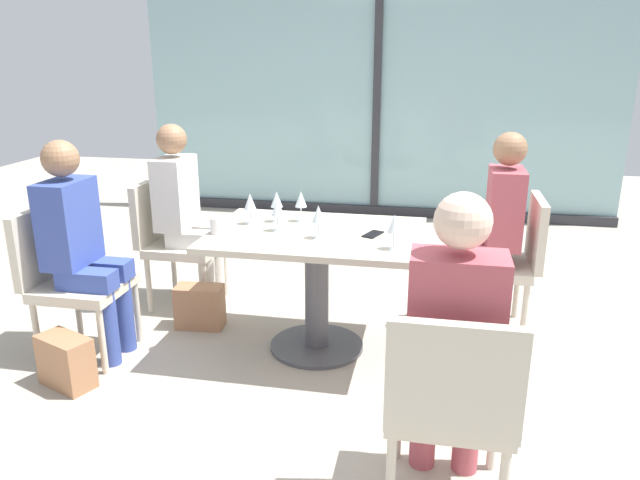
# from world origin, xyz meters

# --- Properties ---
(ground_plane) EXTENTS (12.00, 12.00, 0.00)m
(ground_plane) POSITION_xyz_m (0.00, 0.00, 0.00)
(ground_plane) COLOR #A89E8E
(window_wall_backdrop) EXTENTS (4.97, 0.10, 2.70)m
(window_wall_backdrop) POSITION_xyz_m (0.00, 3.20, 1.21)
(window_wall_backdrop) COLOR #8EB7BC
(window_wall_backdrop) RESTS_ON ground_plane
(dining_table_main) EXTENTS (1.21, 0.86, 0.73)m
(dining_table_main) POSITION_xyz_m (0.00, 0.00, 0.54)
(dining_table_main) COLOR #BCB29E
(dining_table_main) RESTS_ON ground_plane
(chair_far_left) EXTENTS (0.50, 0.46, 0.87)m
(chair_far_left) POSITION_xyz_m (-1.12, 0.49, 0.50)
(chair_far_left) COLOR beige
(chair_far_left) RESTS_ON ground_plane
(chair_side_end) EXTENTS (0.50, 0.46, 0.87)m
(chair_side_end) POSITION_xyz_m (-1.39, -0.33, 0.50)
(chair_side_end) COLOR beige
(chair_side_end) RESTS_ON ground_plane
(chair_far_right) EXTENTS (0.50, 0.46, 0.87)m
(chair_far_right) POSITION_xyz_m (1.12, 0.49, 0.50)
(chair_far_right) COLOR beige
(chair_far_right) RESTS_ON ground_plane
(chair_front_right) EXTENTS (0.46, 0.50, 0.87)m
(chair_front_right) POSITION_xyz_m (0.75, -1.24, 0.50)
(chair_front_right) COLOR beige
(chair_front_right) RESTS_ON ground_plane
(person_far_left) EXTENTS (0.39, 0.34, 1.26)m
(person_far_left) POSITION_xyz_m (-1.01, 0.49, 0.70)
(person_far_left) COLOR silver
(person_far_left) RESTS_ON ground_plane
(person_side_end) EXTENTS (0.39, 0.34, 1.26)m
(person_side_end) POSITION_xyz_m (-1.28, -0.33, 0.70)
(person_side_end) COLOR #384C9E
(person_side_end) RESTS_ON ground_plane
(person_far_right) EXTENTS (0.39, 0.34, 1.26)m
(person_far_right) POSITION_xyz_m (1.01, 0.49, 0.70)
(person_far_right) COLOR #B24C56
(person_far_right) RESTS_ON ground_plane
(person_front_right) EXTENTS (0.34, 0.39, 1.26)m
(person_front_right) POSITION_xyz_m (0.75, -1.13, 0.70)
(person_front_right) COLOR #B24C56
(person_front_right) RESTS_ON ground_plane
(wine_glass_0) EXTENTS (0.07, 0.07, 0.18)m
(wine_glass_0) POSITION_xyz_m (-0.42, 0.09, 0.86)
(wine_glass_0) COLOR silver
(wine_glass_0) RESTS_ON dining_table_main
(wine_glass_1) EXTENTS (0.07, 0.07, 0.18)m
(wine_glass_1) POSITION_xyz_m (0.03, -0.12, 0.86)
(wine_glass_1) COLOR silver
(wine_glass_1) RESTS_ON dining_table_main
(wine_glass_2) EXTENTS (0.07, 0.07, 0.18)m
(wine_glass_2) POSITION_xyz_m (-0.28, 0.17, 0.86)
(wine_glass_2) COLOR silver
(wine_glass_2) RESTS_ON dining_table_main
(wine_glass_3) EXTENTS (0.07, 0.07, 0.18)m
(wine_glass_3) POSITION_xyz_m (-0.14, 0.20, 0.86)
(wine_glass_3) COLOR silver
(wine_glass_3) RESTS_ON dining_table_main
(wine_glass_4) EXTENTS (0.07, 0.07, 0.18)m
(wine_glass_4) POSITION_xyz_m (-0.22, -0.02, 0.86)
(wine_glass_4) COLOR silver
(wine_glass_4) RESTS_ON dining_table_main
(wine_glass_5) EXTENTS (0.07, 0.07, 0.18)m
(wine_glass_5) POSITION_xyz_m (0.45, -0.23, 0.86)
(wine_glass_5) COLOR silver
(wine_glass_5) RESTS_ON dining_table_main
(coffee_cup) EXTENTS (0.08, 0.08, 0.09)m
(coffee_cup) POSITION_xyz_m (-0.54, -0.14, 0.78)
(coffee_cup) COLOR white
(coffee_cup) RESTS_ON dining_table_main
(cell_phone_on_table) EXTENTS (0.12, 0.16, 0.01)m
(cell_phone_on_table) POSITION_xyz_m (0.32, -0.00, 0.73)
(cell_phone_on_table) COLOR black
(cell_phone_on_table) RESTS_ON dining_table_main
(handbag_0) EXTENTS (0.31, 0.18, 0.28)m
(handbag_0) POSITION_xyz_m (-0.80, 0.14, 0.14)
(handbag_0) COLOR #A3704C
(handbag_0) RESTS_ON ground_plane
(handbag_1) EXTENTS (0.34, 0.26, 0.28)m
(handbag_1) POSITION_xyz_m (-1.22, -0.68, 0.14)
(handbag_1) COLOR #A3704C
(handbag_1) RESTS_ON ground_plane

